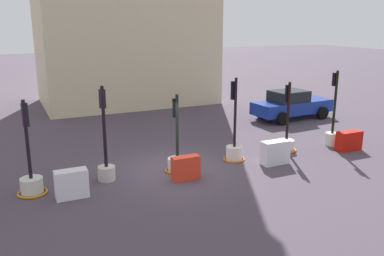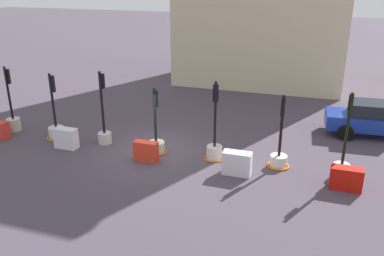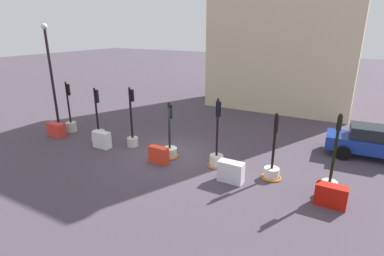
{
  "view_description": "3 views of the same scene",
  "coord_description": "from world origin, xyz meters",
  "px_view_note": "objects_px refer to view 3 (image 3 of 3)",
  "views": [
    {
      "loc": [
        -5.37,
        -12.94,
        5.24
      ],
      "look_at": [
        0.69,
        -0.02,
        1.5
      ],
      "focal_mm": 38.45,
      "sensor_mm": 36.0,
      "label": 1
    },
    {
      "loc": [
        6.25,
        -14.23,
        7.02
      ],
      "look_at": [
        1.56,
        0.11,
        1.18
      ],
      "focal_mm": 37.72,
      "sensor_mm": 36.0,
      "label": 2
    },
    {
      "loc": [
        7.73,
        -11.52,
        6.13
      ],
      "look_at": [
        1.11,
        0.26,
        1.57
      ],
      "focal_mm": 28.05,
      "sensor_mm": 36.0,
      "label": 3
    }
  ],
  "objects_px": {
    "street_lamp_post": "(50,68)",
    "construction_barrier_3": "(231,172)",
    "construction_barrier_2": "(159,155)",
    "traffic_light_0": "(71,122)",
    "construction_barrier_0": "(56,130)",
    "traffic_light_1": "(99,131)",
    "construction_barrier_4": "(331,196)",
    "traffic_light_6": "(330,178)",
    "traffic_light_4": "(217,155)",
    "construction_barrier_1": "(102,140)",
    "car_blue_estate": "(375,143)",
    "traffic_light_2": "(132,133)",
    "traffic_light_3": "(170,148)",
    "traffic_light_5": "(272,168)"
  },
  "relations": [
    {
      "from": "street_lamp_post",
      "to": "construction_barrier_3",
      "type": "bearing_deg",
      "value": -6.33
    },
    {
      "from": "construction_barrier_2",
      "to": "street_lamp_post",
      "type": "relative_size",
      "value": 0.15
    },
    {
      "from": "traffic_light_0",
      "to": "construction_barrier_0",
      "type": "relative_size",
      "value": 2.69
    },
    {
      "from": "construction_barrier_2",
      "to": "construction_barrier_3",
      "type": "bearing_deg",
      "value": -0.33
    },
    {
      "from": "traffic_light_1",
      "to": "construction_barrier_3",
      "type": "height_order",
      "value": "traffic_light_1"
    },
    {
      "from": "traffic_light_1",
      "to": "construction_barrier_4",
      "type": "bearing_deg",
      "value": -3.96
    },
    {
      "from": "traffic_light_6",
      "to": "traffic_light_4",
      "type": "bearing_deg",
      "value": 178.47
    },
    {
      "from": "construction_barrier_1",
      "to": "construction_barrier_3",
      "type": "bearing_deg",
      "value": -0.95
    },
    {
      "from": "traffic_light_6",
      "to": "car_blue_estate",
      "type": "relative_size",
      "value": 0.7
    },
    {
      "from": "traffic_light_6",
      "to": "construction_barrier_0",
      "type": "distance_m",
      "value": 14.78
    },
    {
      "from": "traffic_light_1",
      "to": "car_blue_estate",
      "type": "relative_size",
      "value": 0.65
    },
    {
      "from": "traffic_light_6",
      "to": "construction_barrier_2",
      "type": "xyz_separation_m",
      "value": [
        -7.33,
        -0.92,
        -0.28
      ]
    },
    {
      "from": "construction_barrier_2",
      "to": "construction_barrier_4",
      "type": "xyz_separation_m",
      "value": [
        7.47,
        0.08,
        -0.0
      ]
    },
    {
      "from": "street_lamp_post",
      "to": "construction_barrier_0",
      "type": "bearing_deg",
      "value": -41.09
    },
    {
      "from": "traffic_light_1",
      "to": "car_blue_estate",
      "type": "xyz_separation_m",
      "value": [
        13.7,
        4.72,
        0.31
      ]
    },
    {
      "from": "construction_barrier_0",
      "to": "traffic_light_6",
      "type": "bearing_deg",
      "value": 3.25
    },
    {
      "from": "traffic_light_2",
      "to": "traffic_light_4",
      "type": "height_order",
      "value": "traffic_light_2"
    },
    {
      "from": "construction_barrier_2",
      "to": "car_blue_estate",
      "type": "height_order",
      "value": "car_blue_estate"
    },
    {
      "from": "traffic_light_3",
      "to": "construction_barrier_4",
      "type": "xyz_separation_m",
      "value": [
        7.41,
        -0.79,
        -0.05
      ]
    },
    {
      "from": "traffic_light_4",
      "to": "car_blue_estate",
      "type": "relative_size",
      "value": 0.69
    },
    {
      "from": "traffic_light_4",
      "to": "construction_barrier_1",
      "type": "relative_size",
      "value": 3.26
    },
    {
      "from": "traffic_light_3",
      "to": "construction_barrier_1",
      "type": "bearing_deg",
      "value": -168.58
    },
    {
      "from": "traffic_light_0",
      "to": "traffic_light_4",
      "type": "bearing_deg",
      "value": -0.2
    },
    {
      "from": "traffic_light_6",
      "to": "construction_barrier_1",
      "type": "relative_size",
      "value": 3.3
    },
    {
      "from": "traffic_light_1",
      "to": "traffic_light_5",
      "type": "relative_size",
      "value": 1.04
    },
    {
      "from": "traffic_light_2",
      "to": "construction_barrier_2",
      "type": "height_order",
      "value": "traffic_light_2"
    },
    {
      "from": "construction_barrier_0",
      "to": "construction_barrier_1",
      "type": "relative_size",
      "value": 1.17
    },
    {
      "from": "traffic_light_1",
      "to": "construction_barrier_2",
      "type": "relative_size",
      "value": 3.09
    },
    {
      "from": "construction_barrier_3",
      "to": "construction_barrier_4",
      "type": "height_order",
      "value": "construction_barrier_3"
    },
    {
      "from": "traffic_light_3",
      "to": "street_lamp_post",
      "type": "relative_size",
      "value": 0.44
    },
    {
      "from": "construction_barrier_2",
      "to": "construction_barrier_3",
      "type": "relative_size",
      "value": 0.91
    },
    {
      "from": "traffic_light_2",
      "to": "traffic_light_6",
      "type": "height_order",
      "value": "traffic_light_6"
    },
    {
      "from": "construction_barrier_3",
      "to": "car_blue_estate",
      "type": "xyz_separation_m",
      "value": [
        5.2,
        5.67,
        0.34
      ]
    },
    {
      "from": "traffic_light_5",
      "to": "construction_barrier_4",
      "type": "bearing_deg",
      "value": -23.23
    },
    {
      "from": "construction_barrier_2",
      "to": "street_lamp_post",
      "type": "bearing_deg",
      "value": 171.23
    },
    {
      "from": "traffic_light_5",
      "to": "street_lamp_post",
      "type": "bearing_deg",
      "value": 178.95
    },
    {
      "from": "traffic_light_1",
      "to": "traffic_light_0",
      "type": "bearing_deg",
      "value": 176.59
    },
    {
      "from": "construction_barrier_4",
      "to": "construction_barrier_3",
      "type": "bearing_deg",
      "value": -178.45
    },
    {
      "from": "traffic_light_4",
      "to": "construction_barrier_2",
      "type": "bearing_deg",
      "value": -157.41
    },
    {
      "from": "traffic_light_3",
      "to": "traffic_light_5",
      "type": "distance_m",
      "value": 5.0
    },
    {
      "from": "traffic_light_2",
      "to": "construction_barrier_1",
      "type": "distance_m",
      "value": 1.65
    },
    {
      "from": "traffic_light_0",
      "to": "traffic_light_1",
      "type": "relative_size",
      "value": 1.03
    },
    {
      "from": "construction_barrier_0",
      "to": "street_lamp_post",
      "type": "xyz_separation_m",
      "value": [
        -1.48,
        1.29,
        3.37
      ]
    },
    {
      "from": "construction_barrier_2",
      "to": "traffic_light_2",
      "type": "bearing_deg",
      "value": 156.4
    },
    {
      "from": "traffic_light_6",
      "to": "construction_barrier_2",
      "type": "bearing_deg",
      "value": -172.86
    },
    {
      "from": "traffic_light_6",
      "to": "construction_barrier_4",
      "type": "xyz_separation_m",
      "value": [
        0.14,
        -0.84,
        -0.28
      ]
    },
    {
      "from": "traffic_light_5",
      "to": "construction_barrier_1",
      "type": "bearing_deg",
      "value": -173.43
    },
    {
      "from": "traffic_light_2",
      "to": "traffic_light_6",
      "type": "xyz_separation_m",
      "value": [
        9.79,
        -0.15,
        -0.06
      ]
    },
    {
      "from": "traffic_light_0",
      "to": "car_blue_estate",
      "type": "xyz_separation_m",
      "value": [
        16.18,
        4.57,
        0.2
      ]
    },
    {
      "from": "traffic_light_2",
      "to": "traffic_light_6",
      "type": "bearing_deg",
      "value": -0.89
    }
  ]
}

